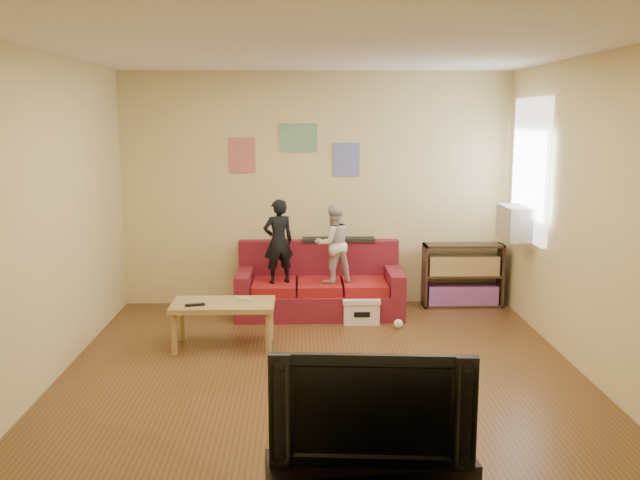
{
  "coord_description": "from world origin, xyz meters",
  "views": [
    {
      "loc": [
        -0.17,
        -5.75,
        2.19
      ],
      "look_at": [
        0.0,
        0.8,
        1.05
      ],
      "focal_mm": 40.0,
      "sensor_mm": 36.0,
      "label": 1
    }
  ],
  "objects_px": {
    "child_a": "(278,241)",
    "television": "(372,404)",
    "coffee_table": "(223,309)",
    "file_box": "(361,310)",
    "child_b": "(333,244)",
    "sofa": "(319,289)",
    "bookshelf": "(462,278)"
  },
  "relations": [
    {
      "from": "sofa",
      "to": "bookshelf",
      "type": "xyz_separation_m",
      "value": [
        1.67,
        0.24,
        0.06
      ]
    },
    {
      "from": "sofa",
      "to": "bookshelf",
      "type": "distance_m",
      "value": 1.69
    },
    {
      "from": "coffee_table",
      "to": "file_box",
      "type": "relative_size",
      "value": 2.45
    },
    {
      "from": "child_a",
      "to": "sofa",
      "type": "bearing_deg",
      "value": -179.58
    },
    {
      "from": "child_a",
      "to": "child_b",
      "type": "relative_size",
      "value": 1.07
    },
    {
      "from": "file_box",
      "to": "child_a",
      "type": "bearing_deg",
      "value": 164.68
    },
    {
      "from": "sofa",
      "to": "coffee_table",
      "type": "distance_m",
      "value": 1.53
    },
    {
      "from": "child_a",
      "to": "child_b",
      "type": "xyz_separation_m",
      "value": [
        0.6,
        0.0,
        -0.03
      ]
    },
    {
      "from": "file_box",
      "to": "sofa",
      "type": "bearing_deg",
      "value": 137.05
    },
    {
      "from": "child_a",
      "to": "coffee_table",
      "type": "relative_size",
      "value": 0.95
    },
    {
      "from": "child_b",
      "to": "file_box",
      "type": "distance_m",
      "value": 0.78
    },
    {
      "from": "file_box",
      "to": "television",
      "type": "height_order",
      "value": "television"
    },
    {
      "from": "file_box",
      "to": "child_b",
      "type": "bearing_deg",
      "value": 139.82
    },
    {
      "from": "coffee_table",
      "to": "file_box",
      "type": "bearing_deg",
      "value": 29.79
    },
    {
      "from": "child_b",
      "to": "file_box",
      "type": "height_order",
      "value": "child_b"
    },
    {
      "from": "child_b",
      "to": "coffee_table",
      "type": "distance_m",
      "value": 1.57
    },
    {
      "from": "child_a",
      "to": "coffee_table",
      "type": "height_order",
      "value": "child_a"
    },
    {
      "from": "sofa",
      "to": "child_b",
      "type": "relative_size",
      "value": 2.12
    },
    {
      "from": "coffee_table",
      "to": "child_b",
      "type": "bearing_deg",
      "value": 43.37
    },
    {
      "from": "child_a",
      "to": "television",
      "type": "bearing_deg",
      "value": 79.05
    },
    {
      "from": "child_b",
      "to": "file_box",
      "type": "xyz_separation_m",
      "value": [
        0.29,
        -0.24,
        -0.68
      ]
    },
    {
      "from": "child_b",
      "to": "coffee_table",
      "type": "relative_size",
      "value": 0.89
    },
    {
      "from": "sofa",
      "to": "television",
      "type": "height_order",
      "value": "television"
    },
    {
      "from": "child_b",
      "to": "television",
      "type": "height_order",
      "value": "child_b"
    },
    {
      "from": "coffee_table",
      "to": "sofa",
      "type": "bearing_deg",
      "value": 51.64
    },
    {
      "from": "sofa",
      "to": "television",
      "type": "bearing_deg",
      "value": -87.82
    },
    {
      "from": "child_b",
      "to": "television",
      "type": "relative_size",
      "value": 0.82
    },
    {
      "from": "coffee_table",
      "to": "television",
      "type": "height_order",
      "value": "television"
    },
    {
      "from": "child_a",
      "to": "file_box",
      "type": "bearing_deg",
      "value": 145.29
    },
    {
      "from": "sofa",
      "to": "child_b",
      "type": "bearing_deg",
      "value": -47.7
    },
    {
      "from": "child_a",
      "to": "child_b",
      "type": "bearing_deg",
      "value": 160.61
    },
    {
      "from": "child_b",
      "to": "bookshelf",
      "type": "distance_m",
      "value": 1.65
    }
  ]
}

